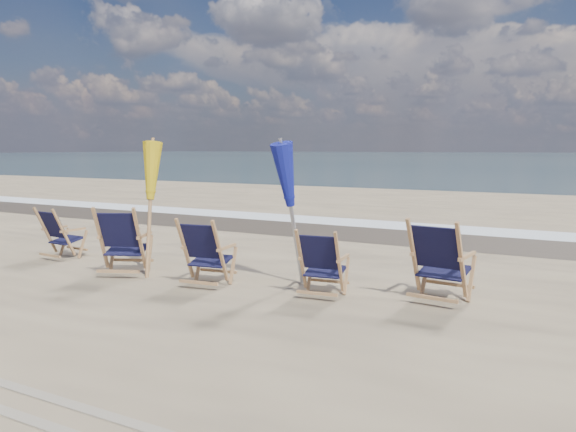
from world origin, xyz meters
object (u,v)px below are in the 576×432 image
beach_chair_2 (220,254)px  beach_chair_4 (461,264)px  beach_chair_1 (140,242)px  umbrella_blue (293,179)px  umbrella_yellow (148,177)px  beach_chair_0 (64,235)px  beach_chair_3 (339,265)px

beach_chair_2 → beach_chair_4: (3.00, 0.62, 0.05)m
beach_chair_1 → umbrella_blue: 2.48m
beach_chair_1 → umbrella_yellow: bearing=-122.7°
beach_chair_4 → umbrella_yellow: bearing=11.4°
beach_chair_4 → beach_chair_1: bearing=13.8°
beach_chair_1 → beach_chair_2: 1.45m
beach_chair_0 → umbrella_yellow: size_ratio=0.46×
beach_chair_3 → beach_chair_4: bearing=-172.8°
beach_chair_0 → beach_chair_4: (6.37, 0.31, 0.08)m
beach_chair_3 → beach_chair_4: beach_chair_4 is taller
beach_chair_2 → umbrella_blue: umbrella_blue is taller
beach_chair_3 → beach_chair_4: 1.44m
umbrella_blue → umbrella_yellow: bearing=-169.8°
beach_chair_0 → beach_chair_3: (4.98, -0.05, -0.00)m
beach_chair_4 → umbrella_blue: umbrella_blue is taller
beach_chair_2 → beach_chair_1: bearing=-9.2°
beach_chair_1 → beach_chair_4: size_ratio=0.99×
beach_chair_2 → umbrella_blue: bearing=-149.2°
beach_chair_0 → beach_chair_4: bearing=-172.8°
beach_chair_0 → beach_chair_2: (3.38, -0.31, 0.03)m
beach_chair_0 → beach_chair_1: size_ratio=0.86×
beach_chair_0 → beach_chair_2: 3.39m
umbrella_yellow → beach_chair_3: bearing=0.7°
umbrella_yellow → beach_chair_2: bearing=-9.0°
beach_chair_0 → beach_chair_2: beach_chair_2 is taller
beach_chair_0 → beach_chair_1: bearing=176.4°
beach_chair_0 → umbrella_blue: 4.28m
beach_chair_1 → umbrella_blue: bearing=171.2°
beach_chair_0 → beach_chair_1: beach_chair_1 is taller
beach_chair_3 → umbrella_blue: bearing=-30.6°
umbrella_blue → beach_chair_3: bearing=-23.4°
beach_chair_1 → beach_chair_3: bearing=160.6°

